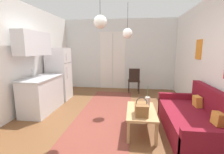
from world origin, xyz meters
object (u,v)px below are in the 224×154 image
bamboo_vase (147,103)px  pendant_lamp_near (100,22)px  refrigerator (59,74)px  pendant_lamp_far (127,33)px  couch (196,121)px  accent_chair (134,79)px  handbag (141,109)px  coffee_table (141,113)px

bamboo_vase → pendant_lamp_near: 1.77m
refrigerator → pendant_lamp_near: size_ratio=2.11×
pendant_lamp_near → pendant_lamp_far: 1.33m
couch → pendant_lamp_far: 2.51m
couch → accent_chair: 3.02m
couch → handbag: size_ratio=5.94×
handbag → refrigerator: (-2.47, 2.01, 0.27)m
handbag → pendant_lamp_far: (-0.32, 1.48, 1.44)m
pendant_lamp_near → accent_chair: bearing=76.7°
couch → coffee_table: bearing=-178.8°
bamboo_vase → pendant_lamp_far: pendant_lamp_far is taller
refrigerator → pendant_lamp_near: pendant_lamp_near is taller
couch → bamboo_vase: bamboo_vase is taller
accent_chair → pendant_lamp_near: bearing=73.3°
handbag → accent_chair: bearing=92.0°
accent_chair → pendant_lamp_far: size_ratio=1.04×
couch → accent_chair: bearing=112.4°
bamboo_vase → pendant_lamp_far: 1.90m
refrigerator → pendant_lamp_near: bearing=-46.4°
coffee_table → pendant_lamp_near: pendant_lamp_near is taller
bamboo_vase → pendant_lamp_far: size_ratio=0.53×
coffee_table → accent_chair: accent_chair is taller
handbag → pendant_lamp_far: 2.09m
handbag → refrigerator: bearing=140.8°
coffee_table → pendant_lamp_far: size_ratio=1.14×
bamboo_vase → handbag: bearing=-113.2°
bamboo_vase → handbag: size_ratio=1.43×
couch → handbag: bearing=-166.7°
couch → bamboo_vase: 0.96m
accent_chair → pendant_lamp_near: size_ratio=1.18×
couch → coffee_table: 1.03m
handbag → couch: bearing=13.3°
bamboo_vase → handbag: 0.33m
refrigerator → accent_chair: 2.59m
handbag → pendant_lamp_near: pendant_lamp_near is taller
couch → pendant_lamp_far: (-1.36, 1.23, 1.72)m
couch → accent_chair: accent_chair is taller
bamboo_vase → coffee_table: bearing=-145.2°
refrigerator → pendant_lamp_far: (2.15, -0.54, 1.17)m
accent_chair → pendant_lamp_near: pendant_lamp_near is taller
refrigerator → coffee_table: bearing=-35.8°
pendant_lamp_near → bamboo_vase: bearing=5.0°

